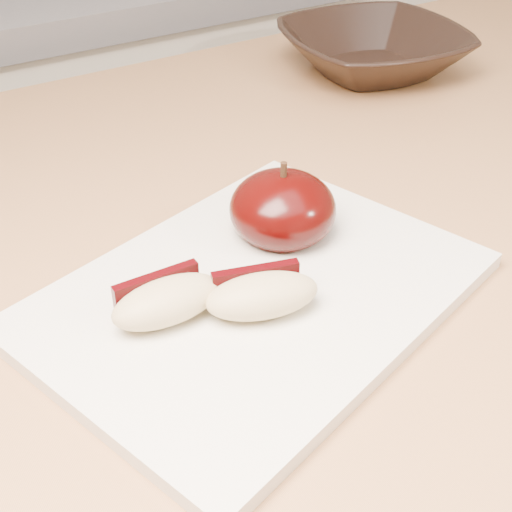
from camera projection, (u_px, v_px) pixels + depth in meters
back_cabinet at (8, 245)px, 1.27m from camera, size 2.40×0.62×0.94m
cutting_board at (256, 294)px, 0.46m from camera, size 0.33×0.28×0.01m
apple_half at (283, 209)px, 0.50m from camera, size 0.09×0.09×0.06m
apple_wedge_a at (166, 300)px, 0.43m from camera, size 0.07×0.04×0.03m
apple_wedge_b at (261, 294)px, 0.43m from camera, size 0.08×0.05×0.03m
bowl at (373, 50)px, 0.78m from camera, size 0.22×0.22×0.05m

